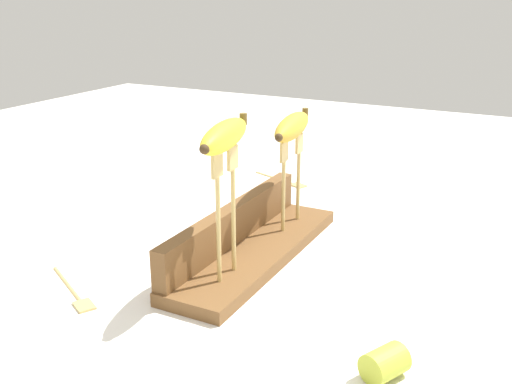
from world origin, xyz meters
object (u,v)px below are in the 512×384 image
object	(u,v)px
fork_fallen_near	(286,181)
banana_chunk_far	(385,363)
fork_stand_right	(291,173)
fork_stand_left	(226,203)
banana_raised_left	(225,136)
fork_fallen_far	(75,293)
banana_raised_right	(292,126)

from	to	relation	value
fork_fallen_near	banana_chunk_far	world-z (taller)	banana_chunk_far
fork_fallen_near	fork_stand_right	bearing A→B (deg)	-153.82
fork_stand_left	banana_raised_left	size ratio (longest dim) A/B	1.17
fork_fallen_near	fork_fallen_far	xyz separation A→B (m)	(-0.67, 0.05, -0.00)
fork_stand_left	banana_raised_left	distance (m)	0.10
banana_raised_left	fork_fallen_near	xyz separation A→B (m)	(0.54, 0.15, -0.24)
banana_raised_right	banana_chunk_far	xyz separation A→B (m)	(-0.35, -0.29, -0.19)
banana_raised_right	fork_stand_right	bearing A→B (deg)	9.60
fork_stand_left	banana_chunk_far	distance (m)	0.33
fork_fallen_far	banana_chunk_far	xyz separation A→B (m)	(0.02, -0.48, 0.02)
banana_raised_left	banana_chunk_far	size ratio (longest dim) A/B	2.67
fork_stand_left	fork_fallen_far	size ratio (longest dim) A/B	1.30
fork_stand_right	fork_fallen_far	distance (m)	0.43
banana_chunk_far	fork_stand_left	bearing A→B (deg)	68.91
banana_raised_left	fork_stand_right	bearing A→B (deg)	0.00
banana_raised_left	fork_fallen_near	size ratio (longest dim) A/B	1.07
fork_stand_right	banana_raised_right	bearing A→B (deg)	-170.40
fork_stand_right	fork_fallen_near	distance (m)	0.35
fork_fallen_near	banana_chunk_far	bearing A→B (deg)	-146.33
fork_fallen_near	fork_fallen_far	size ratio (longest dim) A/B	1.03
fork_stand_left	fork_fallen_far	xyz separation A→B (m)	(-0.13, 0.20, -0.14)
fork_stand_right	banana_raised_right	world-z (taller)	banana_raised_right
banana_raised_left	fork_fallen_far	distance (m)	0.34
fork_stand_right	banana_chunk_far	distance (m)	0.46
banana_raised_left	banana_chunk_far	distance (m)	0.38
fork_stand_right	fork_fallen_near	xyz separation A→B (m)	(0.30, 0.15, -0.12)
fork_stand_left	fork_fallen_far	world-z (taller)	fork_stand_left
banana_raised_right	fork_fallen_far	world-z (taller)	banana_raised_right
fork_stand_left	fork_fallen_near	xyz separation A→B (m)	(0.54, 0.15, -0.14)
fork_stand_left	banana_raised_right	distance (m)	0.25
fork_stand_right	fork_fallen_far	bearing A→B (deg)	151.94
fork_stand_left	banana_raised_left	xyz separation A→B (m)	(-0.00, -0.00, 0.10)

